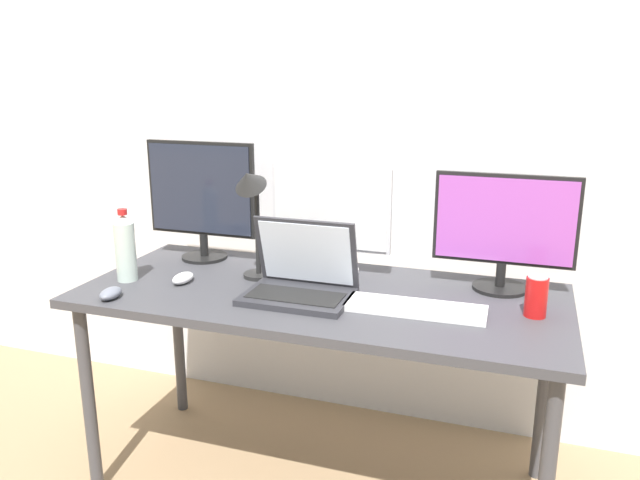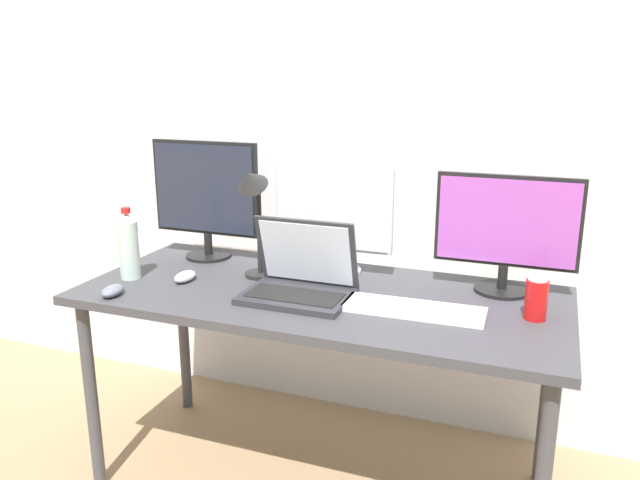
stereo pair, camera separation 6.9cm
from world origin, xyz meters
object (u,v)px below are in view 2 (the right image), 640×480
object	(u,v)px
monitor_left	(206,195)
laptop_silver	(300,279)
keyboard_main	(414,309)
mouse_by_keyboard	(112,291)
mouse_by_laptop	(185,277)
work_desk	(320,310)
monitor_center	(333,218)
soda_can_near_keyboard	(536,299)
desk_lamp	(253,202)
water_bottle	(129,246)
monitor_right	(506,229)

from	to	relation	value
monitor_left	laptop_silver	world-z (taller)	monitor_left
keyboard_main	mouse_by_keyboard	xyz separation A→B (m)	(-0.96, -0.21, 0.01)
keyboard_main	mouse_by_laptop	bearing A→B (deg)	178.29
monitor_left	work_desk	bearing A→B (deg)	-21.43
work_desk	monitor_center	distance (m)	0.35
soda_can_near_keyboard	desk_lamp	world-z (taller)	desk_lamp
work_desk	desk_lamp	size ratio (longest dim) A/B	3.85
water_bottle	mouse_by_laptop	bearing A→B (deg)	10.16
water_bottle	soda_can_near_keyboard	world-z (taller)	water_bottle
laptop_silver	desk_lamp	bearing A→B (deg)	155.56
monitor_center	keyboard_main	xyz separation A→B (m)	(0.37, -0.29, -0.19)
work_desk	monitor_left	size ratio (longest dim) A/B	3.51
monitor_right	laptop_silver	xyz separation A→B (m)	(-0.61, -0.28, -0.16)
keyboard_main	desk_lamp	size ratio (longest dim) A/B	1.03
desk_lamp	water_bottle	bearing A→B (deg)	-161.96
mouse_by_laptop	water_bottle	xyz separation A→B (m)	(-0.20, -0.04, 0.10)
water_bottle	desk_lamp	bearing A→B (deg)	18.04
monitor_left	water_bottle	distance (m)	0.37
monitor_left	water_bottle	bearing A→B (deg)	-111.53
mouse_by_keyboard	water_bottle	distance (m)	0.21
monitor_center	water_bottle	distance (m)	0.73
keyboard_main	desk_lamp	world-z (taller)	desk_lamp
monitor_left	laptop_silver	bearing A→B (deg)	-28.79
water_bottle	desk_lamp	xyz separation A→B (m)	(0.42, 0.14, 0.16)
monitor_center	monitor_right	bearing A→B (deg)	0.07
monitor_center	desk_lamp	size ratio (longest dim) A/B	1.06
monitor_right	water_bottle	xyz separation A→B (m)	(-1.25, -0.32, -0.10)
monitor_center	monitor_right	world-z (taller)	monitor_right
monitor_right	laptop_silver	distance (m)	0.69
laptop_silver	water_bottle	bearing A→B (deg)	-176.33
soda_can_near_keyboard	desk_lamp	xyz separation A→B (m)	(-0.94, 0.03, 0.22)
laptop_silver	water_bottle	xyz separation A→B (m)	(-0.64, -0.04, 0.06)
mouse_by_laptop	desk_lamp	size ratio (longest dim) A/B	0.24
mouse_by_keyboard	monitor_left	bearing A→B (deg)	75.44
laptop_silver	water_bottle	size ratio (longest dim) A/B	1.34
monitor_center	keyboard_main	bearing A→B (deg)	-38.15
work_desk	laptop_silver	size ratio (longest dim) A/B	4.67
mouse_by_laptop	monitor_center	bearing A→B (deg)	34.17
monitor_left	keyboard_main	distance (m)	0.97
work_desk	desk_lamp	world-z (taller)	desk_lamp
keyboard_main	mouse_by_laptop	size ratio (longest dim) A/B	4.24
mouse_by_keyboard	desk_lamp	distance (m)	0.55
work_desk	desk_lamp	bearing A→B (deg)	172.39
monitor_right	mouse_by_laptop	size ratio (longest dim) A/B	4.55
work_desk	monitor_left	bearing A→B (deg)	158.57
monitor_left	laptop_silver	distance (m)	0.62
laptop_silver	monitor_right	bearing A→B (deg)	24.43
monitor_right	keyboard_main	world-z (taller)	monitor_right
mouse_by_keyboard	mouse_by_laptop	distance (m)	0.25
work_desk	mouse_by_keyboard	size ratio (longest dim) A/B	16.65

